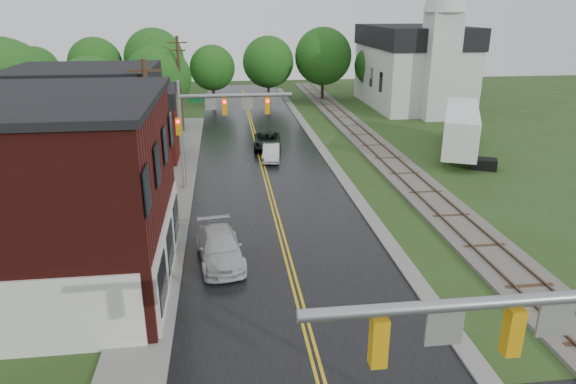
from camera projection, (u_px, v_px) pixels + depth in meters
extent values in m
cube|color=black|center=(265.00, 173.00, 37.81)|extent=(10.00, 90.00, 0.02)
cube|color=gray|center=(324.00, 152.00, 43.11)|extent=(0.80, 70.00, 0.12)
cube|color=gray|center=(173.00, 200.00, 32.42)|extent=(2.40, 50.00, 0.12)
cube|color=silver|center=(169.00, 248.00, 22.67)|extent=(0.10, 9.50, 3.00)
cube|color=tan|center=(92.00, 150.00, 31.70)|extent=(8.00, 7.00, 6.40)
cube|color=#3F0F0C|center=(133.00, 132.00, 40.56)|extent=(7.00, 6.00, 4.40)
cube|color=silver|center=(411.00, 77.00, 62.28)|extent=(10.00, 16.00, 7.00)
cube|color=black|center=(415.00, 36.00, 60.68)|extent=(10.40, 16.40, 2.40)
cube|color=silver|center=(439.00, 67.00, 54.13)|extent=(3.20, 3.20, 11.00)
cube|color=#59544C|center=(377.00, 149.00, 43.61)|extent=(3.20, 80.00, 0.20)
cube|color=#4C3828|center=(369.00, 148.00, 43.48)|extent=(0.10, 80.00, 0.12)
cube|color=#4C3828|center=(385.00, 147.00, 43.65)|extent=(0.10, 80.00, 0.12)
cylinder|color=gray|center=(483.00, 303.00, 9.82)|extent=(7.20, 0.26, 0.26)
cube|color=orange|center=(513.00, 331.00, 10.14)|extent=(0.32, 0.30, 1.05)
cube|color=orange|center=(379.00, 342.00, 9.82)|extent=(0.32, 0.30, 1.05)
cube|color=gray|center=(555.00, 320.00, 10.17)|extent=(0.75, 0.06, 0.75)
cube|color=gray|center=(444.00, 328.00, 9.90)|extent=(0.75, 0.06, 0.75)
cylinder|color=gray|center=(181.00, 137.00, 33.13)|extent=(0.28, 0.28, 7.20)
cylinder|color=gray|center=(236.00, 95.00, 32.67)|extent=(7.20, 0.26, 0.26)
cube|color=orange|center=(225.00, 107.00, 32.82)|extent=(0.32, 0.30, 1.05)
cube|color=orange|center=(267.00, 106.00, 33.14)|extent=(0.32, 0.30, 1.05)
cube|color=gray|center=(211.00, 104.00, 32.65)|extent=(0.75, 0.06, 0.75)
cube|color=gray|center=(247.00, 103.00, 32.92)|extent=(0.75, 0.06, 0.75)
cube|color=#0C5926|center=(199.00, 100.00, 32.48)|extent=(1.40, 0.04, 0.30)
sphere|color=#FF0C0C|center=(225.00, 102.00, 32.54)|extent=(0.20, 0.20, 0.20)
cylinder|color=#382616|center=(151.00, 143.00, 28.02)|extent=(0.28, 0.28, 9.00)
cube|color=#382616|center=(144.00, 71.00, 26.69)|extent=(1.80, 0.12, 0.12)
cube|color=#382616|center=(146.00, 84.00, 26.93)|extent=(1.40, 0.12, 0.12)
cylinder|color=#382616|center=(180.00, 85.00, 48.54)|extent=(0.28, 0.28, 9.00)
cube|color=#382616|center=(177.00, 43.00, 47.21)|extent=(1.80, 0.12, 0.12)
cube|color=#382616|center=(178.00, 50.00, 47.45)|extent=(1.40, 0.12, 0.12)
cylinder|color=black|center=(13.00, 151.00, 36.99)|extent=(0.36, 0.36, 3.42)
sphere|color=#204F16|center=(2.00, 93.00, 35.56)|extent=(7.60, 7.60, 7.60)
sphere|color=#204F16|center=(11.00, 103.00, 35.49)|extent=(5.32, 5.32, 5.32)
cylinder|color=black|center=(96.00, 130.00, 45.04)|extent=(0.36, 0.36, 2.70)
sphere|color=#204F16|center=(91.00, 92.00, 43.92)|extent=(6.00, 6.00, 6.00)
sphere|color=#204F16|center=(98.00, 99.00, 43.79)|extent=(4.20, 4.20, 4.20)
cylinder|color=black|center=(161.00, 114.00, 51.19)|extent=(0.36, 0.36, 2.88)
sphere|color=#204F16|center=(158.00, 78.00, 49.99)|extent=(6.40, 6.40, 6.40)
sphere|color=#204F16|center=(165.00, 84.00, 49.88)|extent=(4.48, 4.48, 4.48)
imported|color=black|center=(267.00, 141.00, 44.02)|extent=(2.66, 5.01, 1.34)
imported|color=silver|center=(271.00, 153.00, 40.65)|extent=(1.72, 3.87, 1.24)
imported|color=silver|center=(220.00, 247.00, 24.47)|extent=(2.60, 5.12, 1.42)
cube|color=black|center=(483.00, 164.00, 38.54)|extent=(2.21, 1.88, 0.80)
cylinder|color=gray|center=(444.00, 140.00, 45.30)|extent=(0.16, 0.16, 0.80)
cube|color=white|center=(461.00, 127.00, 41.96)|extent=(7.15, 11.58, 2.90)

